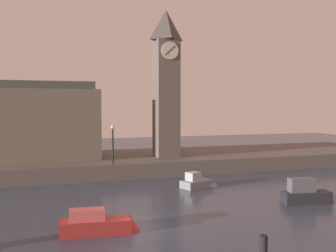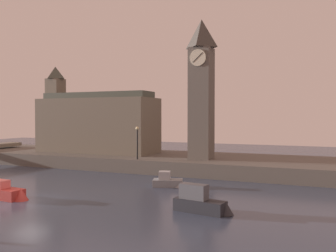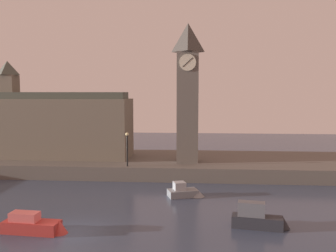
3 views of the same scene
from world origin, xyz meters
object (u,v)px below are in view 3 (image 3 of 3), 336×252
(streetlamp, at_px, (127,145))
(boat_cruiser_grey, at_px, (186,192))
(boat_dinghy_red, at_px, (36,225))
(parliament_hall, at_px, (61,125))
(boat_barge_dark, at_px, (260,219))
(clock_tower, at_px, (188,91))

(streetlamp, distance_m, boat_cruiser_grey, 9.15)
(streetlamp, relative_size, boat_dinghy_red, 0.80)
(boat_cruiser_grey, bearing_deg, parliament_hall, 144.91)
(boat_barge_dark, bearing_deg, parliament_hall, 138.75)
(boat_dinghy_red, bearing_deg, parliament_hall, 105.70)
(parliament_hall, distance_m, boat_dinghy_red, 21.38)
(parliament_hall, bearing_deg, boat_dinghy_red, -74.30)
(parliament_hall, xyz_separation_m, boat_barge_dark, (20.58, -18.05, -4.71))
(boat_cruiser_grey, relative_size, boat_dinghy_red, 0.80)
(streetlamp, xyz_separation_m, boat_barge_dark, (11.61, -12.98, -3.10))
(streetlamp, bearing_deg, parliament_hall, 150.53)
(boat_cruiser_grey, xyz_separation_m, boat_barge_dark, (5.26, -7.29, 0.22))
(clock_tower, distance_m, boat_cruiser_grey, 12.64)
(streetlamp, xyz_separation_m, boat_cruiser_grey, (6.35, -5.69, -3.32))
(boat_cruiser_grey, bearing_deg, clock_tower, 90.63)
(streetlamp, relative_size, boat_barge_dark, 0.88)
(boat_barge_dark, bearing_deg, boat_cruiser_grey, 125.83)
(parliament_hall, distance_m, boat_barge_dark, 27.77)
(clock_tower, xyz_separation_m, boat_cruiser_grey, (0.10, -8.91, -8.97))
(clock_tower, bearing_deg, parliament_hall, 173.04)
(boat_dinghy_red, bearing_deg, boat_barge_dark, 7.62)
(boat_dinghy_red, xyz_separation_m, boat_barge_dark, (14.94, 2.00, 0.14))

